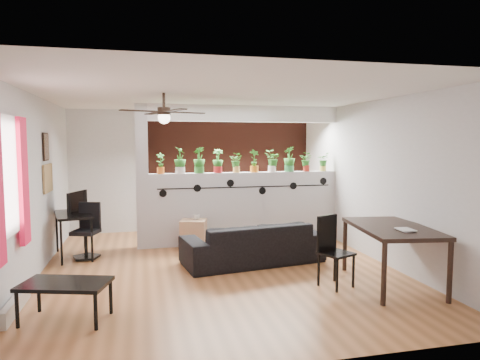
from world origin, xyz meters
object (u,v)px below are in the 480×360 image
at_px(potted_plant_0, 161,162).
at_px(potted_plant_7, 289,158).
at_px(sofa, 253,244).
at_px(cube_shelf, 194,235).
at_px(potted_plant_4, 236,162).
at_px(cup, 196,217).
at_px(dining_table, 392,232).
at_px(potted_plant_1, 180,160).
at_px(potted_plant_5, 254,160).
at_px(potted_plant_2, 199,159).
at_px(potted_plant_3, 218,160).
at_px(potted_plant_9, 323,161).
at_px(ceiling_fan, 164,114).
at_px(potted_plant_6, 272,160).
at_px(computer_desk, 73,217).
at_px(coffee_table, 65,286).
at_px(office_chair, 87,234).
at_px(folding_chair, 331,244).
at_px(potted_plant_8, 306,161).

height_order(potted_plant_0, potted_plant_7, potted_plant_7).
xyz_separation_m(sofa, cube_shelf, (-0.83, 1.03, -0.04)).
height_order(potted_plant_4, cup, potted_plant_4).
bearing_deg(dining_table, potted_plant_1, 132.26).
bearing_deg(potted_plant_5, sofa, -105.70).
bearing_deg(potted_plant_2, potted_plant_7, 0.00).
distance_m(potted_plant_2, potted_plant_3, 0.35).
xyz_separation_m(potted_plant_9, dining_table, (-0.25, -2.82, -0.83)).
distance_m(potted_plant_0, potted_plant_9, 3.16).
distance_m(potted_plant_1, potted_plant_4, 1.05).
bearing_deg(potted_plant_7, potted_plant_1, 180.00).
relative_size(ceiling_fan, potted_plant_4, 3.22).
distance_m(potted_plant_9, cup, 2.76).
height_order(potted_plant_7, dining_table, potted_plant_7).
relative_size(ceiling_fan, potted_plant_9, 3.29).
xyz_separation_m(potted_plant_6, computer_desk, (-3.58, -0.34, -0.91)).
bearing_deg(coffee_table, potted_plant_6, 43.10).
xyz_separation_m(office_chair, folding_chair, (3.36, -2.14, 0.16)).
bearing_deg(coffee_table, office_chair, 91.56).
bearing_deg(potted_plant_5, computer_desk, -173.92).
height_order(potted_plant_1, cup, potted_plant_1).
height_order(potted_plant_0, potted_plant_3, potted_plant_3).
bearing_deg(cup, potted_plant_9, 7.55).
bearing_deg(computer_desk, dining_table, -29.46).
bearing_deg(sofa, potted_plant_6, -127.04).
relative_size(ceiling_fan, cup, 9.38).
height_order(computer_desk, office_chair, office_chair).
bearing_deg(computer_desk, potted_plant_9, 4.24).
bearing_deg(potted_plant_2, potted_plant_1, 180.00).
bearing_deg(potted_plant_0, sofa, -44.86).
height_order(potted_plant_1, potted_plant_5, potted_plant_1).
bearing_deg(sofa, dining_table, 127.92).
height_order(potted_plant_7, coffee_table, potted_plant_7).
distance_m(dining_table, folding_chair, 0.83).
bearing_deg(ceiling_fan, dining_table, -19.17).
height_order(ceiling_fan, potted_plant_7, ceiling_fan).
distance_m(potted_plant_6, coffee_table, 4.64).
bearing_deg(ceiling_fan, coffee_table, -132.24).
bearing_deg(potted_plant_7, potted_plant_5, 180.00).
relative_size(potted_plant_2, cube_shelf, 0.89).
relative_size(potted_plant_8, dining_table, 0.24).
relative_size(potted_plant_5, computer_desk, 0.39).
bearing_deg(potted_plant_5, office_chair, -170.58).
bearing_deg(cup, coffee_table, -122.89).
relative_size(ceiling_fan, computer_desk, 1.07).
height_order(potted_plant_4, computer_desk, potted_plant_4).
xyz_separation_m(potted_plant_0, potted_plant_6, (2.11, 0.00, 0.02)).
height_order(ceiling_fan, potted_plant_0, ceiling_fan).
bearing_deg(coffee_table, potted_plant_1, 63.64).
xyz_separation_m(potted_plant_2, potted_plant_6, (1.40, 0.00, -0.03)).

